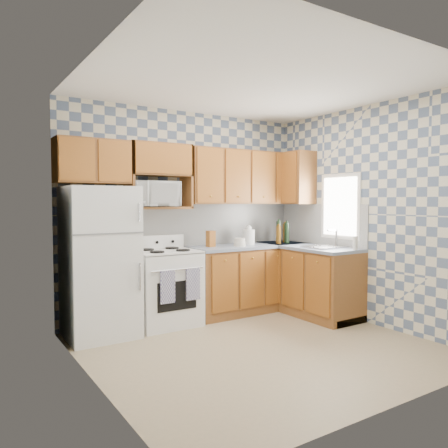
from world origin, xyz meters
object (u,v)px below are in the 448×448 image
(microwave, at_px, (154,194))
(electric_kettle, at_px, (249,237))
(refrigerator, at_px, (100,262))
(stove_body, at_px, (165,289))

(microwave, xyz_separation_m, electric_kettle, (1.39, -0.07, -0.58))
(refrigerator, distance_m, electric_kettle, 2.11)
(stove_body, bearing_deg, refrigerator, -178.22)
(refrigerator, distance_m, microwave, 1.06)
(microwave, distance_m, electric_kettle, 1.51)
(microwave, height_order, electric_kettle, microwave)
(refrigerator, height_order, microwave, microwave)
(microwave, relative_size, electric_kettle, 2.74)
(stove_body, bearing_deg, microwave, 127.23)
(stove_body, xyz_separation_m, microwave, (-0.09, 0.11, 1.16))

